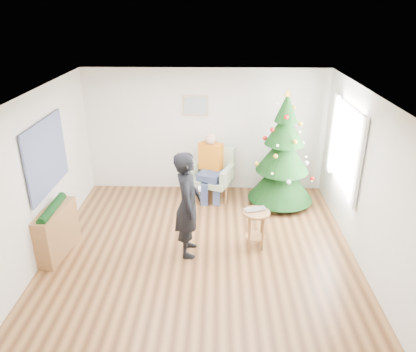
{
  "coord_description": "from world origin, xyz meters",
  "views": [
    {
      "loc": [
        0.26,
        -5.65,
        3.83
      ],
      "look_at": [
        0.1,
        0.6,
        1.1
      ],
      "focal_mm": 35.0,
      "sensor_mm": 36.0,
      "label": 1
    }
  ],
  "objects_px": {
    "stool": "(256,229)",
    "armchair": "(212,179)",
    "standing_man": "(188,205)",
    "console": "(56,232)",
    "christmas_tree": "(283,155)"
  },
  "relations": [
    {
      "from": "standing_man",
      "to": "console",
      "type": "xyz_separation_m",
      "value": [
        -2.13,
        -0.08,
        -0.48
      ]
    },
    {
      "from": "standing_man",
      "to": "console",
      "type": "distance_m",
      "value": 2.18
    },
    {
      "from": "stool",
      "to": "armchair",
      "type": "height_order",
      "value": "armchair"
    },
    {
      "from": "armchair",
      "to": "stool",
      "type": "bearing_deg",
      "value": -46.64
    },
    {
      "from": "stool",
      "to": "armchair",
      "type": "distance_m",
      "value": 2.04
    },
    {
      "from": "stool",
      "to": "standing_man",
      "type": "xyz_separation_m",
      "value": [
        -1.1,
        -0.19,
        0.54
      ]
    },
    {
      "from": "stool",
      "to": "christmas_tree",
      "type": "bearing_deg",
      "value": 68.64
    },
    {
      "from": "standing_man",
      "to": "console",
      "type": "bearing_deg",
      "value": 90.06
    },
    {
      "from": "stool",
      "to": "armchair",
      "type": "relative_size",
      "value": 0.63
    },
    {
      "from": "christmas_tree",
      "to": "console",
      "type": "relative_size",
      "value": 2.35
    },
    {
      "from": "armchair",
      "to": "standing_man",
      "type": "distance_m",
      "value": 2.17
    },
    {
      "from": "stool",
      "to": "console",
      "type": "distance_m",
      "value": 3.24
    },
    {
      "from": "christmas_tree",
      "to": "armchair",
      "type": "height_order",
      "value": "christmas_tree"
    },
    {
      "from": "stool",
      "to": "console",
      "type": "bearing_deg",
      "value": -175.3
    },
    {
      "from": "armchair",
      "to": "christmas_tree",
      "type": "bearing_deg",
      "value": 10.13
    }
  ]
}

